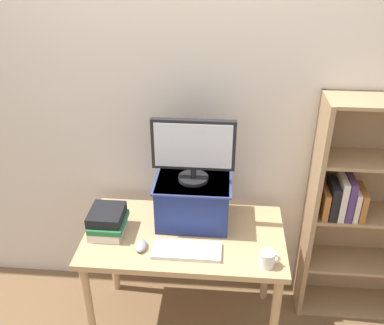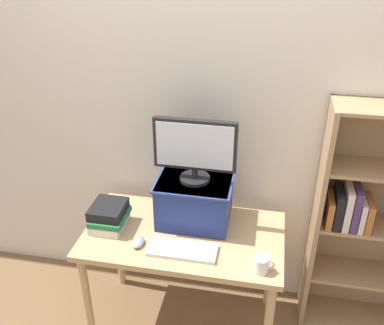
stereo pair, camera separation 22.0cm
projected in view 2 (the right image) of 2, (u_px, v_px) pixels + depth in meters
The scene contains 10 objects.
ground_plane at pixel (185, 322), 2.84m from camera, with size 12.00×12.00×0.00m, color brown.
back_wall at pixel (198, 115), 2.60m from camera, with size 7.00×0.08×2.60m.
desk at pixel (184, 246), 2.53m from camera, with size 1.16×0.64×0.74m.
bookshelf_unit at pixel (383, 223), 2.53m from camera, with size 0.87×0.28×1.50m.
riser_box at pixel (195, 199), 2.53m from camera, with size 0.44×0.35×0.28m.
computer_monitor at pixel (195, 149), 2.37m from camera, with size 0.47×0.17×0.38m.
keyboard at pixel (183, 250), 2.34m from camera, with size 0.38×0.16×0.02m.
computer_mouse at pixel (138, 242), 2.39m from camera, with size 0.06×0.10×0.04m.
book_stack at pixel (109, 216), 2.51m from camera, with size 0.20×0.23×0.14m.
coffee_mug at pixel (261, 264), 2.19m from camera, with size 0.11×0.08×0.09m.
Camera 2 is at (0.43, -1.93, 2.30)m, focal length 40.00 mm.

